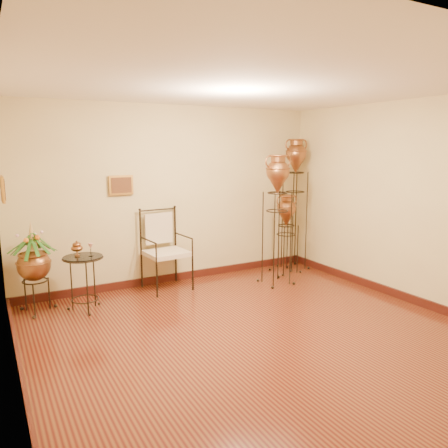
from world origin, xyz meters
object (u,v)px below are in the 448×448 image
amphora_mid (277,219)px  side_table (84,282)px  armchair (166,250)px  planter_urn (34,261)px  amphora_tall (295,203)px

amphora_mid → side_table: 3.01m
amphora_mid → armchair: amphora_mid is taller
armchair → side_table: armchair is taller
planter_urn → armchair: (1.87, 0.07, -0.08)m
amphora_tall → armchair: size_ratio=1.90×
amphora_tall → armchair: 2.50m
planter_urn → side_table: bearing=-22.8°
amphora_mid → planter_urn: amphora_mid is taller
amphora_mid → planter_urn: size_ratio=1.66×
planter_urn → amphora_mid: bearing=-8.4°
amphora_tall → planter_urn: bearing=-179.1°
armchair → planter_urn: bearing=177.3°
armchair → amphora_mid: bearing=-24.5°
armchair → amphora_tall: bearing=-4.7°
armchair → side_table: size_ratio=1.31×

